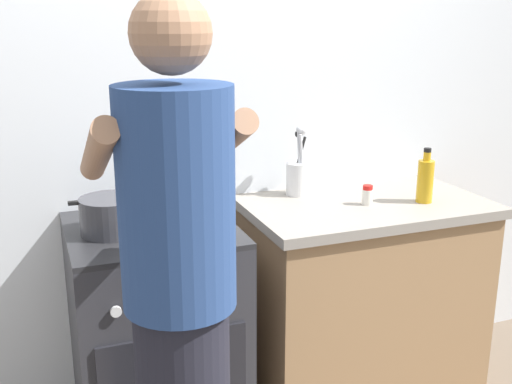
# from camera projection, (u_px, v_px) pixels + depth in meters

# --- Properties ---
(back_wall) EXTENTS (3.20, 0.10, 2.50)m
(back_wall) POSITION_uv_depth(u_px,v_px,m) (257.00, 110.00, 2.65)
(back_wall) COLOR silver
(back_wall) RESTS_ON ground
(countertop) EXTENTS (1.00, 0.60, 0.90)m
(countertop) POSITION_uv_depth(u_px,v_px,m) (361.00, 300.00, 2.67)
(countertop) COLOR #99724C
(countertop) RESTS_ON ground
(stove_range) EXTENTS (0.60, 0.62, 0.90)m
(stove_range) POSITION_uv_depth(u_px,v_px,m) (156.00, 338.00, 2.36)
(stove_range) COLOR #2D2D33
(stove_range) RESTS_ON ground
(pot) EXTENTS (0.28, 0.22, 0.13)m
(pot) POSITION_uv_depth(u_px,v_px,m) (111.00, 215.00, 2.16)
(pot) COLOR #38383D
(pot) RESTS_ON stove_range
(mixing_bowl) EXTENTS (0.27, 0.27, 0.08)m
(mixing_bowl) POSITION_uv_depth(u_px,v_px,m) (188.00, 211.00, 2.27)
(mixing_bowl) COLOR #B7B7BC
(mixing_bowl) RESTS_ON stove_range
(utensil_crock) EXTENTS (0.10, 0.10, 0.30)m
(utensil_crock) POSITION_uv_depth(u_px,v_px,m) (298.00, 174.00, 2.62)
(utensil_crock) COLOR silver
(utensil_crock) RESTS_ON countertop
(spice_bottle) EXTENTS (0.04, 0.04, 0.08)m
(spice_bottle) POSITION_uv_depth(u_px,v_px,m) (367.00, 195.00, 2.50)
(spice_bottle) COLOR silver
(spice_bottle) RESTS_ON countertop
(oil_bottle) EXTENTS (0.07, 0.07, 0.23)m
(oil_bottle) POSITION_uv_depth(u_px,v_px,m) (425.00, 180.00, 2.52)
(oil_bottle) COLOR gold
(oil_bottle) RESTS_ON countertop
(person) EXTENTS (0.41, 0.50, 1.70)m
(person) POSITION_uv_depth(u_px,v_px,m) (181.00, 317.00, 1.65)
(person) COLOR black
(person) RESTS_ON ground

